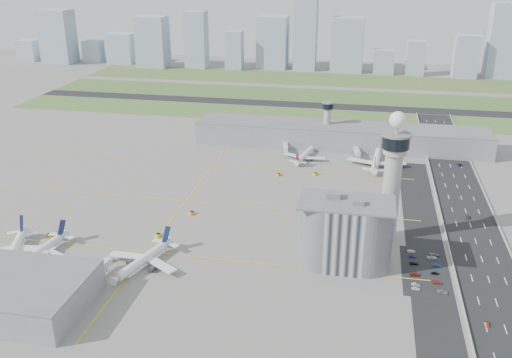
% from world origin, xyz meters
% --- Properties ---
extents(ground, '(1000.00, 1000.00, 0.00)m').
position_xyz_m(ground, '(0.00, 0.00, 0.00)').
color(ground, gray).
extents(grass_strip_0, '(480.00, 50.00, 0.08)m').
position_xyz_m(grass_strip_0, '(-20.00, 225.00, 0.04)').
color(grass_strip_0, '#4A6D33').
rests_on(grass_strip_0, ground).
extents(grass_strip_1, '(480.00, 60.00, 0.08)m').
position_xyz_m(grass_strip_1, '(-20.00, 300.00, 0.04)').
color(grass_strip_1, '#486A32').
rests_on(grass_strip_1, ground).
extents(grass_strip_2, '(480.00, 70.00, 0.08)m').
position_xyz_m(grass_strip_2, '(-20.00, 380.00, 0.04)').
color(grass_strip_2, '#496731').
rests_on(grass_strip_2, ground).
extents(runway, '(480.00, 22.00, 0.10)m').
position_xyz_m(runway, '(-20.00, 262.00, 0.06)').
color(runway, black).
rests_on(runway, ground).
extents(highway, '(28.00, 500.00, 0.10)m').
position_xyz_m(highway, '(115.00, 0.00, 0.05)').
color(highway, black).
rests_on(highway, ground).
extents(barrier_left, '(0.60, 500.00, 1.20)m').
position_xyz_m(barrier_left, '(101.00, 0.00, 0.60)').
color(barrier_left, '#9E9E99').
rests_on(barrier_left, ground).
extents(barrier_right, '(0.60, 500.00, 1.20)m').
position_xyz_m(barrier_right, '(129.00, 0.00, 0.60)').
color(barrier_right, '#9E9E99').
rests_on(barrier_right, ground).
extents(landside_road, '(18.00, 260.00, 0.08)m').
position_xyz_m(landside_road, '(90.00, -10.00, 0.04)').
color(landside_road, black).
rests_on(landside_road, ground).
extents(parking_lot, '(20.00, 44.00, 0.10)m').
position_xyz_m(parking_lot, '(88.00, -22.00, 0.05)').
color(parking_lot, black).
rests_on(parking_lot, ground).
extents(taxiway_line_h_0, '(260.00, 0.60, 0.01)m').
position_xyz_m(taxiway_line_h_0, '(-40.00, -30.00, 0.01)').
color(taxiway_line_h_0, yellow).
rests_on(taxiway_line_h_0, ground).
extents(taxiway_line_h_1, '(260.00, 0.60, 0.01)m').
position_xyz_m(taxiway_line_h_1, '(-40.00, 30.00, 0.01)').
color(taxiway_line_h_1, yellow).
rests_on(taxiway_line_h_1, ground).
extents(taxiway_line_h_2, '(260.00, 0.60, 0.01)m').
position_xyz_m(taxiway_line_h_2, '(-40.00, 90.00, 0.01)').
color(taxiway_line_h_2, yellow).
rests_on(taxiway_line_h_2, ground).
extents(taxiway_line_v, '(0.60, 260.00, 0.01)m').
position_xyz_m(taxiway_line_v, '(-40.00, 30.00, 0.01)').
color(taxiway_line_v, yellow).
rests_on(taxiway_line_v, ground).
extents(control_tower, '(14.00, 14.00, 64.50)m').
position_xyz_m(control_tower, '(72.00, 8.00, 35.04)').
color(control_tower, '#ADAAA5').
rests_on(control_tower, ground).
extents(secondary_tower, '(8.60, 8.60, 31.90)m').
position_xyz_m(secondary_tower, '(30.00, 150.00, 18.80)').
color(secondary_tower, '#ADAAA5').
rests_on(secondary_tower, ground).
extents(admin_building, '(42.00, 24.00, 33.50)m').
position_xyz_m(admin_building, '(51.99, -22.00, 15.30)').
color(admin_building, '#B2B2B7').
rests_on(admin_building, ground).
extents(terminal_pier, '(210.00, 32.00, 15.80)m').
position_xyz_m(terminal_pier, '(40.00, 148.00, 7.90)').
color(terminal_pier, gray).
rests_on(terminal_pier, ground).
extents(airplane_near_a, '(49.65, 53.61, 12.23)m').
position_xyz_m(airplane_near_a, '(-98.61, -46.69, 6.11)').
color(airplane_near_a, white).
rests_on(airplane_near_a, ground).
extents(airplane_near_b, '(40.45, 45.60, 11.45)m').
position_xyz_m(airplane_near_b, '(-86.72, -45.73, 5.72)').
color(airplane_near_b, white).
rests_on(airplane_near_b, ground).
extents(airplane_near_c, '(46.74, 51.06, 11.92)m').
position_xyz_m(airplane_near_c, '(-36.67, -43.46, 5.96)').
color(airplane_near_c, white).
rests_on(airplane_near_c, ground).
extents(airplane_far_a, '(36.02, 40.21, 9.86)m').
position_xyz_m(airplane_far_a, '(18.03, 114.23, 4.93)').
color(airplane_far_a, white).
rests_on(airplane_far_a, ground).
extents(airplane_far_b, '(41.70, 48.12, 12.82)m').
position_xyz_m(airplane_far_b, '(66.47, 111.57, 6.41)').
color(airplane_far_b, white).
rests_on(airplane_far_b, ground).
extents(jet_bridge_near_1, '(5.39, 14.31, 5.70)m').
position_xyz_m(jet_bridge_near_1, '(-83.00, -61.00, 2.85)').
color(jet_bridge_near_1, silver).
rests_on(jet_bridge_near_1, ground).
extents(jet_bridge_near_2, '(5.39, 14.31, 5.70)m').
position_xyz_m(jet_bridge_near_2, '(-53.00, -61.00, 2.85)').
color(jet_bridge_near_2, silver).
rests_on(jet_bridge_near_2, ground).
extents(jet_bridge_far_0, '(5.39, 14.31, 5.70)m').
position_xyz_m(jet_bridge_far_0, '(2.00, 132.00, 2.85)').
color(jet_bridge_far_0, silver).
rests_on(jet_bridge_far_0, ground).
extents(jet_bridge_far_1, '(5.39, 14.31, 5.70)m').
position_xyz_m(jet_bridge_far_1, '(52.00, 132.00, 2.85)').
color(jet_bridge_far_1, silver).
rests_on(jet_bridge_far_1, ground).
extents(tug_0, '(3.05, 2.28, 1.64)m').
position_xyz_m(tug_0, '(-93.80, -23.99, 0.82)').
color(tug_0, '#DDB200').
rests_on(tug_0, ground).
extents(tug_1, '(3.83, 3.55, 1.84)m').
position_xyz_m(tug_1, '(-53.36, -41.54, 0.92)').
color(tug_1, gold).
rests_on(tug_1, ground).
extents(tug_2, '(2.98, 3.68, 1.87)m').
position_xyz_m(tug_2, '(-40.25, -13.76, 0.93)').
color(tug_2, yellow).
rests_on(tug_2, ground).
extents(tug_3, '(3.85, 4.13, 1.98)m').
position_xyz_m(tug_3, '(-31.32, 14.35, 0.99)').
color(tug_3, gold).
rests_on(tug_3, ground).
extents(tug_4, '(3.37, 3.45, 1.66)m').
position_xyz_m(tug_4, '(5.94, 80.36, 0.83)').
color(tug_4, '#E49B03').
rests_on(tug_4, ground).
extents(tug_5, '(3.33, 3.68, 1.77)m').
position_xyz_m(tug_5, '(28.50, 85.82, 0.89)').
color(tug_5, '#FABF00').
rests_on(tug_5, ground).
extents(car_lot_0, '(3.83, 1.93, 1.25)m').
position_xyz_m(car_lot_0, '(83.34, -38.50, 0.62)').
color(car_lot_0, white).
rests_on(car_lot_0, ground).
extents(car_lot_1, '(3.79, 1.36, 1.24)m').
position_xyz_m(car_lot_1, '(83.59, -35.42, 0.62)').
color(car_lot_1, '#98A3AC').
rests_on(car_lot_1, ground).
extents(car_lot_2, '(4.83, 2.79, 1.27)m').
position_xyz_m(car_lot_2, '(83.76, -26.78, 0.63)').
color(car_lot_2, maroon).
rests_on(car_lot_2, ground).
extents(car_lot_3, '(4.14, 1.85, 1.18)m').
position_xyz_m(car_lot_3, '(83.87, -17.06, 0.59)').
color(car_lot_3, black).
rests_on(car_lot_3, ground).
extents(car_lot_4, '(3.38, 1.73, 1.10)m').
position_xyz_m(car_lot_4, '(83.47, -10.91, 0.55)').
color(car_lot_4, navy).
rests_on(car_lot_4, ground).
extents(car_lot_5, '(3.78, 1.59, 1.21)m').
position_xyz_m(car_lot_5, '(83.17, -5.82, 0.61)').
color(car_lot_5, '#B8B6C3').
rests_on(car_lot_5, ground).
extents(car_lot_6, '(4.78, 2.74, 1.25)m').
position_xyz_m(car_lot_6, '(94.17, -38.99, 0.63)').
color(car_lot_6, gray).
rests_on(car_lot_6, ground).
extents(car_lot_7, '(4.49, 2.25, 1.25)m').
position_xyz_m(car_lot_7, '(92.51, -31.65, 0.63)').
color(car_lot_7, maroon).
rests_on(car_lot_7, ground).
extents(car_lot_8, '(3.51, 1.73, 1.15)m').
position_xyz_m(car_lot_8, '(92.41, -23.98, 0.57)').
color(car_lot_8, black).
rests_on(car_lot_8, ground).
extents(car_lot_9, '(3.81, 1.37, 1.25)m').
position_xyz_m(car_lot_9, '(93.88, -17.11, 0.62)').
color(car_lot_9, navy).
rests_on(car_lot_9, ground).
extents(car_lot_10, '(4.91, 2.76, 1.29)m').
position_xyz_m(car_lot_10, '(92.29, -10.13, 0.65)').
color(car_lot_10, silver).
rests_on(car_lot_10, ground).
extents(car_lot_11, '(4.54, 2.13, 1.28)m').
position_xyz_m(car_lot_11, '(93.81, -7.16, 0.64)').
color(car_lot_11, slate).
rests_on(car_lot_11, ground).
extents(car_hw_0, '(1.62, 3.35, 1.10)m').
position_xyz_m(car_hw_0, '(108.71, -58.50, 0.55)').
color(car_hw_0, '#B54C23').
rests_on(car_hw_0, ground).
extents(car_hw_1, '(1.58, 3.87, 1.25)m').
position_xyz_m(car_hw_1, '(114.86, 38.52, 0.62)').
color(car_hw_1, black).
rests_on(car_hw_1, ground).
extents(car_hw_2, '(2.84, 4.82, 1.26)m').
position_xyz_m(car_hw_2, '(121.26, 121.43, 0.63)').
color(car_hw_2, '#1F184A').
rests_on(car_hw_2, ground).
extents(car_hw_4, '(1.91, 3.79, 1.24)m').
position_xyz_m(car_hw_4, '(108.95, 182.09, 0.62)').
color(car_hw_4, '#89929F').
rests_on(car_hw_4, ground).
extents(skyline_bldg_0, '(24.05, 19.24, 26.50)m').
position_xyz_m(skyline_bldg_0, '(-377.77, 421.70, 13.25)').
color(skyline_bldg_0, '#9EADC1').
rests_on(skyline_bldg_0, ground).
extents(skyline_bldg_1, '(37.63, 30.10, 65.60)m').
position_xyz_m(skyline_bldg_1, '(-331.22, 417.61, 32.80)').
color(skyline_bldg_1, '#9EADC1').
rests_on(skyline_bldg_1, ground).
extents(skyline_bldg_2, '(22.81, 18.25, 26.79)m').
position_xyz_m(skyline_bldg_2, '(-291.25, 430.16, 13.39)').
color(skyline_bldg_2, '#9EADC1').
rests_on(skyline_bldg_2, ground).
extents(skyline_bldg_3, '(32.30, 25.84, 36.93)m').
position_xyz_m(skyline_bldg_3, '(-252.58, 431.35, 18.47)').
color(skyline_bldg_3, '#9EADC1').
rests_on(skyline_bldg_3, ground).
extents(skyline_bldg_4, '(35.81, 28.65, 60.36)m').
position_xyz_m(skyline_bldg_4, '(-204.47, 415.19, 30.18)').
color(skyline_bldg_4, '#9EADC1').
rests_on(skyline_bldg_4, ground).
extents(skyline_bldg_5, '(25.49, 20.39, 66.89)m').
position_xyz_m(skyline_bldg_5, '(-150.11, 419.66, 33.44)').
color(skyline_bldg_5, '#9EADC1').
rests_on(skyline_bldg_5, ground).
extents(skyline_bldg_6, '(20.04, 16.03, 45.20)m').
position_xyz_m(skyline_bldg_6, '(-102.68, 417.90, 22.60)').
color(skyline_bldg_6, '#9EADC1').
rests_on(skyline_bldg_6, ground).
extents(skyline_bldg_7, '(35.76, 28.61, 61.22)m').
position_xyz_m(skyline_bldg_7, '(-59.44, 436.89, 30.61)').
color(skyline_bldg_7, '#9EADC1').
rests_on(skyline_bldg_7, ground).
extents(skyline_bldg_8, '(26.33, 21.06, 83.39)m').
position_xyz_m(skyline_bldg_8, '(-19.42, 431.56, 41.69)').
color(skyline_bldg_8, '#9EADC1').
rests_on(skyline_bldg_8, ground).
extents(skyline_bldg_9, '(36.96, 29.57, 62.11)m').
position_xyz_m(skyline_bldg_9, '(30.27, 432.32, 31.06)').
color(skyline_bldg_9, '#9EADC1').
rests_on(skyline_bldg_9, ground).
extents(skyline_bldg_10, '(23.01, 18.41, 27.75)m').
position_xyz_m(skyline_bldg_10, '(73.27, 423.68, 13.87)').
color(skyline_bldg_10, '#9EADC1').
rests_on(skyline_bldg_10, ground).
extents(skyline_bldg_11, '(20.22, 16.18, 38.97)m').
position_xyz_m(skyline_bldg_11, '(108.28, 423.34, 19.48)').
color(skyline_bldg_11, '#9EADC1').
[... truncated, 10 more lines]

